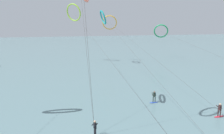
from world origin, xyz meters
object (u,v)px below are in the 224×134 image
object	(u,v)px
surfer_cobalt	(154,98)
surfer_charcoal	(95,129)
kite_emerald	(161,31)
kite_lime	(74,13)
kite_teal	(103,17)
kite_amber	(110,23)
surfer_crimson	(219,111)

from	to	relation	value
surfer_cobalt	surfer_charcoal	xyz separation A→B (m)	(-10.04, -6.45, 0.00)
surfer_cobalt	kite_emerald	size ratio (longest dim) A/B	0.03
kite_lime	kite_teal	bearing A→B (deg)	-170.18
surfer_cobalt	kite_amber	distance (m)	37.04
kite_amber	kite_lime	distance (m)	10.79
surfer_charcoal	kite_amber	xyz separation A→B (m)	(14.12, 41.64, 10.81)
surfer_charcoal	surfer_crimson	bearing A→B (deg)	-102.17
surfer_charcoal	kite_lime	bearing A→B (deg)	-16.99
surfer_crimson	kite_emerald	size ratio (longest dim) A/B	0.03
kite_teal	kite_lime	distance (m)	9.22
kite_teal	surfer_crimson	bearing A→B (deg)	-170.91
surfer_charcoal	surfer_cobalt	bearing A→B (deg)	-69.24
surfer_charcoal	kite_teal	bearing A→B (deg)	-28.29
surfer_cobalt	kite_lime	xyz separation A→B (m)	(-6.27, 36.49, 13.61)
surfer_charcoal	kite_teal	distance (m)	40.74
kite_emerald	kite_teal	size ratio (longest dim) A/B	1.10
surfer_charcoal	kite_emerald	bearing A→B (deg)	-48.89
kite_amber	kite_teal	bearing A→B (deg)	73.77
surfer_crimson	kite_teal	bearing A→B (deg)	174.81
kite_emerald	kite_amber	xyz separation A→B (m)	(-17.78, -0.79, 2.64)
surfer_cobalt	kite_amber	bearing A→B (deg)	-76.54
kite_emerald	kite_amber	world-z (taller)	kite_amber
kite_lime	kite_amber	bearing A→B (deg)	-139.26
surfer_charcoal	kite_amber	size ratio (longest dim) A/B	0.03
surfer_charcoal	kite_emerald	world-z (taller)	kite_emerald
kite_lime	kite_emerald	bearing A→B (deg)	-133.13
surfer_cobalt	kite_emerald	world-z (taller)	kite_emerald
surfer_cobalt	kite_teal	bearing A→B (deg)	-71.58
kite_amber	kite_teal	distance (m)	5.52
surfer_crimson	kite_amber	size ratio (longest dim) A/B	0.03
surfer_charcoal	kite_lime	xyz separation A→B (m)	(3.78, 42.94, 13.61)
kite_amber	kite_lime	bearing A→B (deg)	13.07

